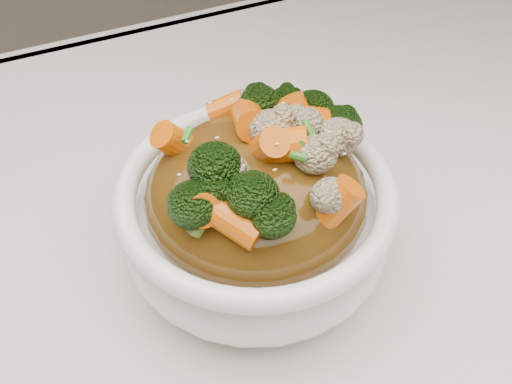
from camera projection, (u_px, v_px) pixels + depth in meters
name	position (u px, v px, depth m)	size (l,w,h in m)	color
tablecloth	(228.00, 315.00, 0.46)	(1.20, 0.80, 0.04)	silver
bowl	(256.00, 220.00, 0.45)	(0.20, 0.20, 0.08)	white
sauce_base	(256.00, 195.00, 0.43)	(0.16, 0.16, 0.09)	#4E310D
carrots	(256.00, 133.00, 0.39)	(0.16, 0.16, 0.05)	#DF5E07
broccoli	(256.00, 134.00, 0.39)	(0.16, 0.16, 0.04)	black
cauliflower	(256.00, 136.00, 0.39)	(0.16, 0.16, 0.03)	tan
scallions	(256.00, 131.00, 0.39)	(0.12, 0.12, 0.02)	#29721A
sesame_seeds	(256.00, 131.00, 0.39)	(0.14, 0.14, 0.01)	beige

